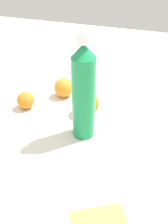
{
  "coord_description": "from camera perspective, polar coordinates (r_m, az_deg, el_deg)",
  "views": [
    {
      "loc": [
        -0.57,
        -0.25,
        0.5
      ],
      "look_at": [
        0.0,
        -0.04,
        0.08
      ],
      "focal_mm": 39.34,
      "sensor_mm": 36.0,
      "label": 1
    }
  ],
  "objects": [
    {
      "name": "orange_2",
      "position": [
        0.92,
        -13.41,
        2.68
      ],
      "size": [
        0.06,
        0.06,
        0.06
      ],
      "primitive_type": "sphere",
      "color": "orange",
      "rests_on": "ground_plane"
    },
    {
      "name": "water_bottle",
      "position": [
        0.7,
        -0.0,
        4.72
      ],
      "size": [
        0.07,
        0.07,
        0.32
      ],
      "rotation": [
        0.0,
        0.0,
        5.58
      ],
      "color": "#198C4C",
      "rests_on": "ground_plane"
    },
    {
      "name": "ground_plane",
      "position": [
        0.8,
        -3.07,
        -4.24
      ],
      "size": [
        2.4,
        2.4,
        0.0
      ],
      "primitive_type": "plane",
      "color": "silver"
    },
    {
      "name": "orange_1",
      "position": [
        0.96,
        -4.73,
        5.68
      ],
      "size": [
        0.07,
        0.07,
        0.07
      ],
      "primitive_type": "sphere",
      "color": "orange",
      "rests_on": "ground_plane"
    },
    {
      "name": "orange_0",
      "position": [
        0.85,
        0.75,
        1.96
      ],
      "size": [
        0.08,
        0.08,
        0.08
      ],
      "primitive_type": "sphere",
      "color": "orange",
      "rests_on": "ground_plane"
    }
  ]
}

